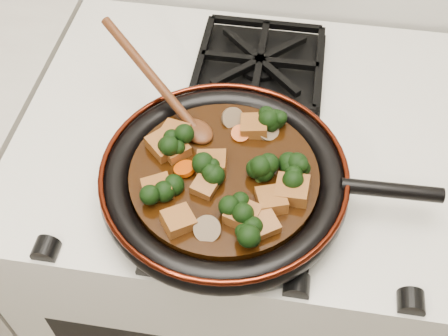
# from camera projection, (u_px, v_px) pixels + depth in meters

# --- Properties ---
(stove) EXTENTS (0.76, 0.60, 0.90)m
(stove) POSITION_uv_depth(u_px,v_px,m) (242.00, 258.00, 1.29)
(stove) COLOR silver
(stove) RESTS_ON ground
(burner_grate_front) EXTENTS (0.23, 0.23, 0.03)m
(burner_grate_front) POSITION_uv_depth(u_px,v_px,m) (237.00, 189.00, 0.84)
(burner_grate_front) COLOR black
(burner_grate_front) RESTS_ON stove
(burner_grate_back) EXTENTS (0.23, 0.23, 0.03)m
(burner_grate_back) POSITION_uv_depth(u_px,v_px,m) (260.00, 64.00, 1.01)
(burner_grate_back) COLOR black
(burner_grate_back) RESTS_ON stove
(skillet) EXTENTS (0.49, 0.36, 0.05)m
(skillet) POSITION_uv_depth(u_px,v_px,m) (225.00, 179.00, 0.81)
(skillet) COLOR black
(skillet) RESTS_ON burner_grate_front
(braising_sauce) EXTENTS (0.27, 0.27, 0.02)m
(braising_sauce) POSITION_uv_depth(u_px,v_px,m) (224.00, 177.00, 0.81)
(braising_sauce) COLOR black
(braising_sauce) RESTS_ON skillet
(tofu_cube_0) EXTENTS (0.05, 0.05, 0.03)m
(tofu_cube_0) POSITION_uv_depth(u_px,v_px,m) (271.00, 201.00, 0.76)
(tofu_cube_0) COLOR brown
(tofu_cube_0) RESTS_ON braising_sauce
(tofu_cube_1) EXTENTS (0.04, 0.04, 0.02)m
(tofu_cube_1) POSITION_uv_depth(u_px,v_px,m) (205.00, 186.00, 0.78)
(tofu_cube_1) COLOR brown
(tofu_cube_1) RESTS_ON braising_sauce
(tofu_cube_2) EXTENTS (0.05, 0.05, 0.03)m
(tofu_cube_2) POSITION_uv_depth(u_px,v_px,m) (292.00, 190.00, 0.77)
(tofu_cube_2) COLOR brown
(tofu_cube_2) RESTS_ON braising_sauce
(tofu_cube_3) EXTENTS (0.05, 0.04, 0.03)m
(tofu_cube_3) POSITION_uv_depth(u_px,v_px,m) (212.00, 164.00, 0.80)
(tofu_cube_3) COLOR brown
(tofu_cube_3) RESTS_ON braising_sauce
(tofu_cube_4) EXTENTS (0.04, 0.04, 0.03)m
(tofu_cube_4) POSITION_uv_depth(u_px,v_px,m) (254.00, 127.00, 0.84)
(tofu_cube_4) COLOR brown
(tofu_cube_4) RESTS_ON braising_sauce
(tofu_cube_5) EXTENTS (0.05, 0.05, 0.03)m
(tofu_cube_5) POSITION_uv_depth(u_px,v_px,m) (178.00, 221.00, 0.74)
(tofu_cube_5) COLOR brown
(tofu_cube_5) RESTS_ON braising_sauce
(tofu_cube_6) EXTENTS (0.05, 0.05, 0.02)m
(tofu_cube_6) POSITION_uv_depth(u_px,v_px,m) (263.00, 224.00, 0.74)
(tofu_cube_6) COLOR brown
(tofu_cube_6) RESTS_ON braising_sauce
(tofu_cube_7) EXTENTS (0.05, 0.05, 0.03)m
(tofu_cube_7) POSITION_uv_depth(u_px,v_px,m) (157.00, 188.00, 0.77)
(tofu_cube_7) COLOR brown
(tofu_cube_7) RESTS_ON braising_sauce
(tofu_cube_8) EXTENTS (0.07, 0.07, 0.03)m
(tofu_cube_8) POSITION_uv_depth(u_px,v_px,m) (166.00, 144.00, 0.82)
(tofu_cube_8) COLOR brown
(tofu_cube_8) RESTS_ON braising_sauce
(tofu_cube_9) EXTENTS (0.05, 0.05, 0.02)m
(tofu_cube_9) POSITION_uv_depth(u_px,v_px,m) (175.00, 150.00, 0.82)
(tofu_cube_9) COLOR brown
(tofu_cube_9) RESTS_ON braising_sauce
(tofu_cube_10) EXTENTS (0.05, 0.05, 0.02)m
(tofu_cube_10) POSITION_uv_depth(u_px,v_px,m) (242.00, 215.00, 0.74)
(tofu_cube_10) COLOR brown
(tofu_cube_10) RESTS_ON braising_sauce
(tofu_cube_11) EXTENTS (0.05, 0.05, 0.03)m
(tofu_cube_11) POSITION_uv_depth(u_px,v_px,m) (174.00, 135.00, 0.83)
(tofu_cube_11) COLOR brown
(tofu_cube_11) RESTS_ON braising_sauce
(broccoli_floret_0) EXTENTS (0.07, 0.07, 0.08)m
(broccoli_floret_0) POSITION_uv_depth(u_px,v_px,m) (174.00, 145.00, 0.81)
(broccoli_floret_0) COLOR black
(broccoli_floret_0) RESTS_ON braising_sauce
(broccoli_floret_1) EXTENTS (0.08, 0.09, 0.06)m
(broccoli_floret_1) POSITION_uv_depth(u_px,v_px,m) (242.00, 233.00, 0.72)
(broccoli_floret_1) COLOR black
(broccoli_floret_1) RESTS_ON braising_sauce
(broccoli_floret_2) EXTENTS (0.09, 0.09, 0.07)m
(broccoli_floret_2) POSITION_uv_depth(u_px,v_px,m) (297.00, 172.00, 0.78)
(broccoli_floret_2) COLOR black
(broccoli_floret_2) RESTS_ON braising_sauce
(broccoli_floret_3) EXTENTS (0.08, 0.08, 0.06)m
(broccoli_floret_3) POSITION_uv_depth(u_px,v_px,m) (208.00, 175.00, 0.78)
(broccoli_floret_3) COLOR black
(broccoli_floret_3) RESTS_ON braising_sauce
(broccoli_floret_4) EXTENTS (0.08, 0.07, 0.07)m
(broccoli_floret_4) POSITION_uv_depth(u_px,v_px,m) (239.00, 210.00, 0.74)
(broccoli_floret_4) COLOR black
(broccoli_floret_4) RESTS_ON braising_sauce
(broccoli_floret_5) EXTENTS (0.09, 0.08, 0.06)m
(broccoli_floret_5) POSITION_uv_depth(u_px,v_px,m) (299.00, 178.00, 0.78)
(broccoli_floret_5) COLOR black
(broccoli_floret_5) RESTS_ON braising_sauce
(broccoli_floret_6) EXTENTS (0.09, 0.08, 0.07)m
(broccoli_floret_6) POSITION_uv_depth(u_px,v_px,m) (273.00, 123.00, 0.85)
(broccoli_floret_6) COLOR black
(broccoli_floret_6) RESTS_ON braising_sauce
(broccoli_floret_7) EXTENTS (0.09, 0.08, 0.07)m
(broccoli_floret_7) POSITION_uv_depth(u_px,v_px,m) (162.00, 192.00, 0.77)
(broccoli_floret_7) COLOR black
(broccoli_floret_7) RESTS_ON braising_sauce
(broccoli_floret_8) EXTENTS (0.07, 0.07, 0.06)m
(broccoli_floret_8) POSITION_uv_depth(u_px,v_px,m) (260.00, 174.00, 0.78)
(broccoli_floret_8) COLOR black
(broccoli_floret_8) RESTS_ON braising_sauce
(carrot_coin_0) EXTENTS (0.03, 0.03, 0.02)m
(carrot_coin_0) POSITION_uv_depth(u_px,v_px,m) (240.00, 134.00, 0.84)
(carrot_coin_0) COLOR #BB3D05
(carrot_coin_0) RESTS_ON braising_sauce
(carrot_coin_1) EXTENTS (0.03, 0.03, 0.02)m
(carrot_coin_1) POSITION_uv_depth(u_px,v_px,m) (157.00, 140.00, 0.83)
(carrot_coin_1) COLOR #BB3D05
(carrot_coin_1) RESTS_ON braising_sauce
(carrot_coin_2) EXTENTS (0.03, 0.03, 0.02)m
(carrot_coin_2) POSITION_uv_depth(u_px,v_px,m) (184.00, 169.00, 0.80)
(carrot_coin_2) COLOR #BB3D05
(carrot_coin_2) RESTS_ON braising_sauce
(carrot_coin_3) EXTENTS (0.03, 0.03, 0.01)m
(carrot_coin_3) POSITION_uv_depth(u_px,v_px,m) (297.00, 170.00, 0.80)
(carrot_coin_3) COLOR #BB3D05
(carrot_coin_3) RESTS_ON braising_sauce
(carrot_coin_4) EXTENTS (0.03, 0.03, 0.02)m
(carrot_coin_4) POSITION_uv_depth(u_px,v_px,m) (175.00, 148.00, 0.82)
(carrot_coin_4) COLOR #BB3D05
(carrot_coin_4) RESTS_ON braising_sauce
(carrot_coin_5) EXTENTS (0.03, 0.03, 0.01)m
(carrot_coin_5) POSITION_uv_depth(u_px,v_px,m) (292.00, 193.00, 0.77)
(carrot_coin_5) COLOR #BB3D05
(carrot_coin_5) RESTS_ON braising_sauce
(mushroom_slice_0) EXTENTS (0.04, 0.04, 0.03)m
(mushroom_slice_0) POSITION_uv_depth(u_px,v_px,m) (207.00, 229.00, 0.73)
(mushroom_slice_0) COLOR brown
(mushroom_slice_0) RESTS_ON braising_sauce
(mushroom_slice_1) EXTENTS (0.04, 0.04, 0.03)m
(mushroom_slice_1) POSITION_uv_depth(u_px,v_px,m) (233.00, 118.00, 0.85)
(mushroom_slice_1) COLOR brown
(mushroom_slice_1) RESTS_ON braising_sauce
(mushroom_slice_2) EXTENTS (0.05, 0.05, 0.03)m
(mushroom_slice_2) POSITION_uv_depth(u_px,v_px,m) (267.00, 129.00, 0.84)
(mushroom_slice_2) COLOR brown
(mushroom_slice_2) RESTS_ON braising_sauce
(wooden_spoon) EXTENTS (0.13, 0.12, 0.24)m
(wooden_spoon) POSITION_uv_depth(u_px,v_px,m) (170.00, 99.00, 0.85)
(wooden_spoon) COLOR #4F2611
(wooden_spoon) RESTS_ON braising_sauce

